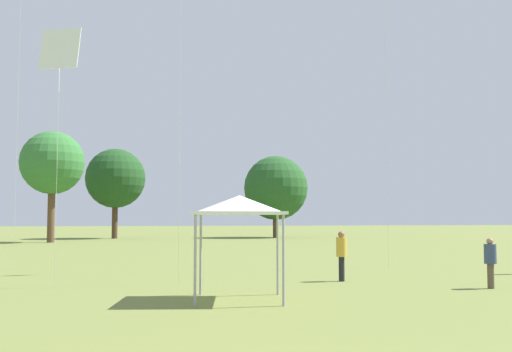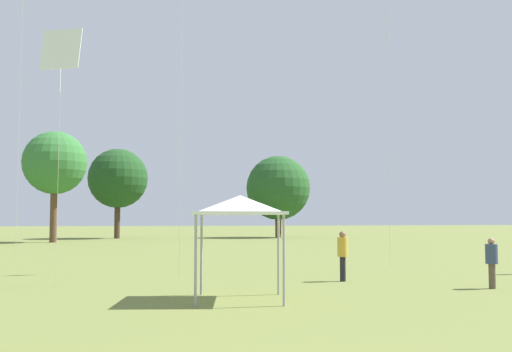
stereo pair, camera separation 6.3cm
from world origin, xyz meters
name	(u,v)px [view 1 (the left image)]	position (x,y,z in m)	size (l,w,h in m)	color
person_standing_1	(341,251)	(4.50, 14.29, 1.02)	(0.46, 0.46, 1.72)	black
person_standing_3	(490,259)	(8.37, 11.44, 0.92)	(0.52, 0.52, 1.56)	brown
canopy_tent	(239,206)	(0.30, 10.28, 2.51)	(2.79, 2.79, 2.79)	white
kite_4	(60,52)	(-4.98, 14.20, 7.55)	(1.37, 0.78, 8.33)	white
distant_tree_0	(276,188)	(11.77, 58.44, 5.41)	(7.01, 7.01, 8.94)	brown
distant_tree_1	(52,163)	(-10.43, 49.42, 6.98)	(5.60, 5.60, 9.83)	brown
distant_tree_2	(115,179)	(-5.42, 58.57, 6.26)	(6.22, 6.22, 9.40)	#473323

